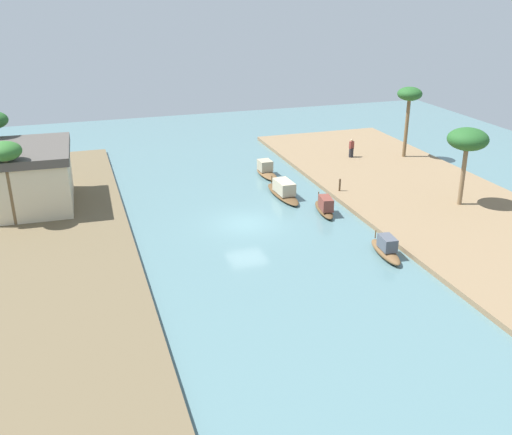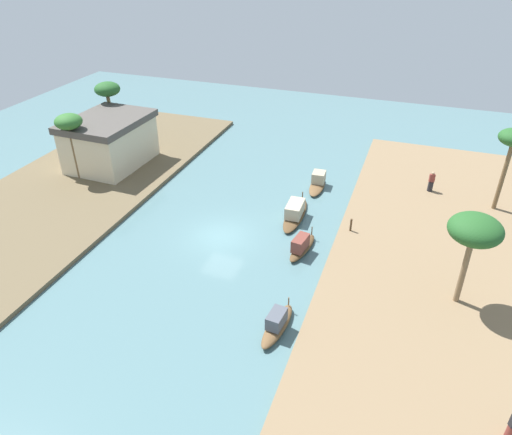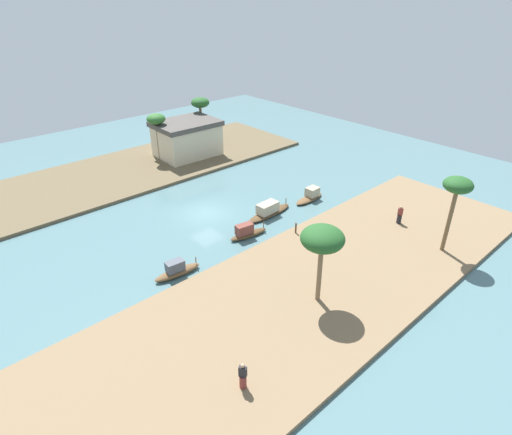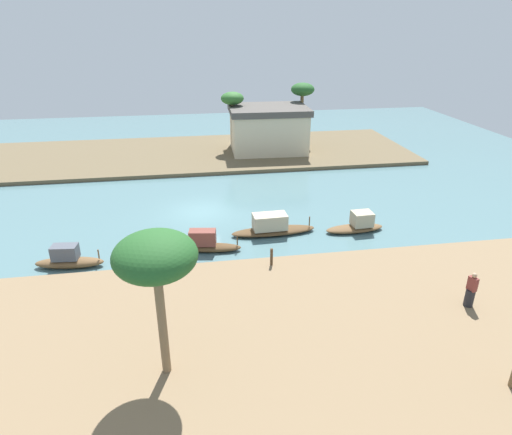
{
  "view_description": "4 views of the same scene",
  "coord_description": "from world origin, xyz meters",
  "px_view_note": "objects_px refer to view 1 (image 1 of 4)",
  "views": [
    {
      "loc": [
        -33.56,
        10.21,
        14.66
      ],
      "look_at": [
        -0.14,
        -0.59,
        0.41
      ],
      "focal_mm": 41.05,
      "sensor_mm": 36.0,
      "label": 1
    },
    {
      "loc": [
        -24.24,
        -11.17,
        17.73
      ],
      "look_at": [
        2.27,
        -1.69,
        0.55
      ],
      "focal_mm": 33.21,
      "sensor_mm": 36.0,
      "label": 2
    },
    {
      "loc": [
        -19.17,
        -28.01,
        18.15
      ],
      "look_at": [
        2.08,
        -4.49,
        0.67
      ],
      "focal_mm": 29.45,
      "sensor_mm": 36.0,
      "label": 3
    },
    {
      "loc": [
        -0.68,
        -27.33,
        11.67
      ],
      "look_at": [
        3.27,
        -2.75,
        0.56
      ],
      "focal_mm": 31.08,
      "sensor_mm": 36.0,
      "label": 4
    }
  ],
  "objects_px": {
    "sampan_near_left_bank": "(266,171)",
    "person_by_mooring": "(351,150)",
    "mooring_post": "(340,185)",
    "riverside_building": "(30,176)",
    "sampan_midstream": "(325,207)",
    "sampan_open_hull": "(283,191)",
    "palm_tree_right_tall": "(4,155)",
    "sampan_with_red_awning": "(386,249)",
    "palm_tree_left_far": "(409,97)",
    "palm_tree_left_near": "(468,140)"
  },
  "relations": [
    {
      "from": "sampan_midstream",
      "to": "riverside_building",
      "type": "relative_size",
      "value": 0.48
    },
    {
      "from": "sampan_open_hull",
      "to": "mooring_post",
      "type": "bearing_deg",
      "value": -103.3
    },
    {
      "from": "sampan_with_red_awning",
      "to": "riverside_building",
      "type": "bearing_deg",
      "value": 59.63
    },
    {
      "from": "sampan_open_hull",
      "to": "sampan_midstream",
      "type": "xyz_separation_m",
      "value": [
        -3.92,
        -1.52,
        -0.0
      ]
    },
    {
      "from": "sampan_near_left_bank",
      "to": "sampan_open_hull",
      "type": "distance_m",
      "value": 5.18
    },
    {
      "from": "sampan_open_hull",
      "to": "palm_tree_right_tall",
      "type": "bearing_deg",
      "value": 88.73
    },
    {
      "from": "sampan_midstream",
      "to": "sampan_open_hull",
      "type": "bearing_deg",
      "value": 30.12
    },
    {
      "from": "sampan_midstream",
      "to": "palm_tree_left_far",
      "type": "bearing_deg",
      "value": -42.13
    },
    {
      "from": "person_by_mooring",
      "to": "sampan_with_red_awning",
      "type": "bearing_deg",
      "value": 53.3
    },
    {
      "from": "person_by_mooring",
      "to": "palm_tree_left_far",
      "type": "bearing_deg",
      "value": 148.53
    },
    {
      "from": "sampan_open_hull",
      "to": "palm_tree_left_far",
      "type": "relative_size",
      "value": 0.84
    },
    {
      "from": "sampan_near_left_bank",
      "to": "person_by_mooring",
      "type": "xyz_separation_m",
      "value": [
        1.8,
        -8.47,
        0.54
      ]
    },
    {
      "from": "person_by_mooring",
      "to": "palm_tree_left_far",
      "type": "height_order",
      "value": "palm_tree_left_far"
    },
    {
      "from": "palm_tree_right_tall",
      "to": "riverside_building",
      "type": "height_order",
      "value": "palm_tree_right_tall"
    },
    {
      "from": "sampan_near_left_bank",
      "to": "person_by_mooring",
      "type": "relative_size",
      "value": 2.22
    },
    {
      "from": "palm_tree_left_near",
      "to": "sampan_midstream",
      "type": "bearing_deg",
      "value": 77.99
    },
    {
      "from": "sampan_near_left_bank",
      "to": "mooring_post",
      "type": "height_order",
      "value": "mooring_post"
    },
    {
      "from": "sampan_near_left_bank",
      "to": "riverside_building",
      "type": "xyz_separation_m",
      "value": [
        -2.19,
        17.65,
        1.96
      ]
    },
    {
      "from": "sampan_midstream",
      "to": "riverside_building",
      "type": "xyz_separation_m",
      "value": [
        6.9,
        18.74,
        1.93
      ]
    },
    {
      "from": "palm_tree_left_near",
      "to": "sampan_near_left_bank",
      "type": "bearing_deg",
      "value": 43.09
    },
    {
      "from": "riverside_building",
      "to": "sampan_near_left_bank",
      "type": "bearing_deg",
      "value": -81.21
    },
    {
      "from": "palm_tree_left_near",
      "to": "riverside_building",
      "type": "relative_size",
      "value": 0.73
    },
    {
      "from": "sampan_midstream",
      "to": "mooring_post",
      "type": "xyz_separation_m",
      "value": [
        3.1,
        -2.58,
        0.3
      ]
    },
    {
      "from": "sampan_open_hull",
      "to": "palm_tree_left_far",
      "type": "height_order",
      "value": "palm_tree_left_far"
    },
    {
      "from": "sampan_midstream",
      "to": "palm_tree_left_far",
      "type": "height_order",
      "value": "palm_tree_left_far"
    },
    {
      "from": "sampan_open_hull",
      "to": "palm_tree_right_tall",
      "type": "xyz_separation_m",
      "value": [
        -0.23,
        18.24,
        4.38
      ]
    },
    {
      "from": "sampan_midstream",
      "to": "person_by_mooring",
      "type": "bearing_deg",
      "value": -25.29
    },
    {
      "from": "mooring_post",
      "to": "palm_tree_right_tall",
      "type": "distance_m",
      "value": 22.72
    },
    {
      "from": "sampan_midstream",
      "to": "palm_tree_right_tall",
      "type": "xyz_separation_m",
      "value": [
        3.69,
        19.76,
        4.38
      ]
    },
    {
      "from": "sampan_open_hull",
      "to": "palm_tree_right_tall",
      "type": "height_order",
      "value": "palm_tree_right_tall"
    },
    {
      "from": "mooring_post",
      "to": "riverside_building",
      "type": "bearing_deg",
      "value": 79.91
    },
    {
      "from": "sampan_midstream",
      "to": "sampan_with_red_awning",
      "type": "bearing_deg",
      "value": -166.22
    },
    {
      "from": "sampan_with_red_awning",
      "to": "riverside_building",
      "type": "height_order",
      "value": "riverside_building"
    },
    {
      "from": "riverside_building",
      "to": "sampan_midstream",
      "type": "bearing_deg",
      "value": -108.48
    },
    {
      "from": "sampan_near_left_bank",
      "to": "palm_tree_left_near",
      "type": "distance_m",
      "value": 15.77
    },
    {
      "from": "sampan_open_hull",
      "to": "person_by_mooring",
      "type": "relative_size",
      "value": 3.13
    },
    {
      "from": "palm_tree_right_tall",
      "to": "person_by_mooring",
      "type": "bearing_deg",
      "value": -75.15
    },
    {
      "from": "sampan_open_hull",
      "to": "mooring_post",
      "type": "relative_size",
      "value": 5.58
    },
    {
      "from": "sampan_with_red_awning",
      "to": "palm_tree_right_tall",
      "type": "distance_m",
      "value": 23.49
    },
    {
      "from": "palm_tree_left_near",
      "to": "riverside_building",
      "type": "bearing_deg",
      "value": 72.43
    },
    {
      "from": "sampan_with_red_awning",
      "to": "person_by_mooring",
      "type": "relative_size",
      "value": 2.18
    },
    {
      "from": "sampan_with_red_awning",
      "to": "mooring_post",
      "type": "xyz_separation_m",
      "value": [
        10.25,
        -1.96,
        0.33
      ]
    },
    {
      "from": "sampan_open_hull",
      "to": "mooring_post",
      "type": "xyz_separation_m",
      "value": [
        -0.82,
        -4.1,
        0.3
      ]
    },
    {
      "from": "sampan_near_left_bank",
      "to": "palm_tree_left_far",
      "type": "height_order",
      "value": "palm_tree_left_far"
    },
    {
      "from": "sampan_with_red_awning",
      "to": "sampan_midstream",
      "type": "bearing_deg",
      "value": 10.51
    },
    {
      "from": "sampan_with_red_awning",
      "to": "palm_tree_left_near",
      "type": "height_order",
      "value": "palm_tree_left_near"
    },
    {
      "from": "palm_tree_left_far",
      "to": "palm_tree_right_tall",
      "type": "relative_size",
      "value": 1.13
    },
    {
      "from": "sampan_open_hull",
      "to": "palm_tree_left_near",
      "type": "xyz_separation_m",
      "value": [
        -5.89,
        -10.78,
        4.36
      ]
    },
    {
      "from": "sampan_with_red_awning",
      "to": "palm_tree_right_tall",
      "type": "relative_size",
      "value": 0.66
    },
    {
      "from": "sampan_open_hull",
      "to": "person_by_mooring",
      "type": "height_order",
      "value": "person_by_mooring"
    }
  ]
}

